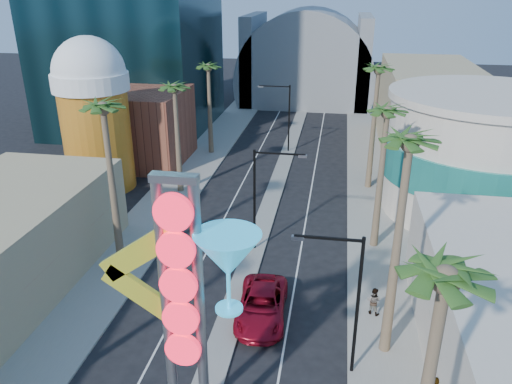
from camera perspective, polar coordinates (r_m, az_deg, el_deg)
name	(u,v)px	position (r m, az deg, el deg)	size (l,w,h in m)	color
sidewalk_west	(191,173)	(53.66, -7.49, 2.21)	(5.00, 100.00, 0.15)	gray
sidewalk_east	(372,184)	(51.61, 13.16, 0.93)	(5.00, 100.00, 0.15)	gray
median	(282,168)	(54.57, 3.02, 2.73)	(1.60, 84.00, 0.15)	gray
brick_filler_west	(140,127)	(57.29, -13.12, 7.27)	(10.00, 10.00, 8.00)	brown
filler_east	(427,108)	(63.32, 18.96, 9.04)	(10.00, 20.00, 10.00)	tan
beer_mug	(94,109)	(49.76, -18.03, 9.00)	(7.00, 7.00, 14.50)	#C3631A
turquoise_building	(483,155)	(46.69, 24.47, 3.84)	(16.60, 16.60, 10.60)	beige
canopy	(307,76)	(86.34, 5.82, 13.10)	(22.00, 16.00, 22.00)	slate
neon_sign	(202,300)	(20.24, -6.20, -12.14)	(6.53, 2.60, 12.55)	gray
streetlight_0	(262,191)	(36.13, 0.68, 0.12)	(3.79, 0.25, 8.00)	black
streetlight_1	(285,112)	(58.94, 3.28, 9.15)	(3.79, 0.25, 8.00)	black
streetlight_2	(349,294)	(25.22, 10.55, -11.39)	(3.45, 0.25, 8.00)	black
palm_1	(104,119)	(33.40, -16.96, 7.97)	(2.40, 2.40, 12.70)	brown
palm_2	(175,95)	(46.31, -9.27, 10.92)	(2.40, 2.40, 11.20)	brown
palm_3	(208,73)	(57.60, -5.46, 13.44)	(2.40, 2.40, 11.20)	brown
palm_4	(442,298)	(15.82, 20.53, -11.28)	(2.40, 2.40, 12.20)	brown
palm_5	(408,158)	(24.37, 16.98, 3.69)	(2.40, 2.40, 13.20)	brown
palm_6	(387,121)	(36.20, 14.69, 7.86)	(2.40, 2.40, 11.70)	brown
palm_7	(378,78)	(47.71, 13.77, 12.57)	(2.40, 2.40, 12.70)	brown
red_pickup	(262,305)	(30.87, 0.67, -12.80)	(2.86, 6.20, 1.72)	maroon
pedestrian_b	(373,301)	(31.72, 13.28, -12.02)	(0.86, 0.67, 1.78)	gray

